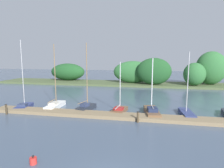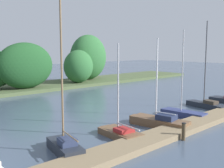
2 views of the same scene
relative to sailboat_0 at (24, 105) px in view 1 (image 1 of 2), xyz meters
name	(u,v)px [view 1 (image 1 of 2)]	position (x,y,z in m)	size (l,w,h in m)	color
dock_pier	(133,117)	(13.27, -1.43, -0.13)	(30.91, 1.80, 0.35)	#847051
far_shore	(146,74)	(14.01, 22.29, 2.07)	(66.81, 8.00, 7.26)	#4C5B38
sailboat_0	(24,105)	(0.00, 0.00, 0.00)	(1.98, 3.31, 8.05)	navy
sailboat_1	(56,104)	(3.68, 0.82, 0.10)	(1.25, 4.08, 7.57)	white
sailboat_2	(87,106)	(7.71, 0.61, 0.14)	(1.68, 3.31, 7.67)	#232833
sailboat_3	(120,109)	(11.57, 0.51, -0.01)	(1.64, 3.34, 5.55)	brown
sailboat_4	(152,111)	(15.04, 0.25, 0.06)	(1.84, 4.32, 5.95)	brown
sailboat_5	(186,113)	(18.63, 0.68, 0.00)	(1.34, 3.67, 6.65)	navy
mooring_piling_0	(6,109)	(-0.16, -2.71, 0.26)	(0.23, 0.23, 1.12)	#3D3323
mooring_piling_1	(138,117)	(13.77, -2.51, 0.21)	(0.25, 0.25, 1.03)	#4C3D28
channel_buoy_0	(33,161)	(8.33, -10.72, -0.10)	(0.40, 0.40, 0.53)	red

